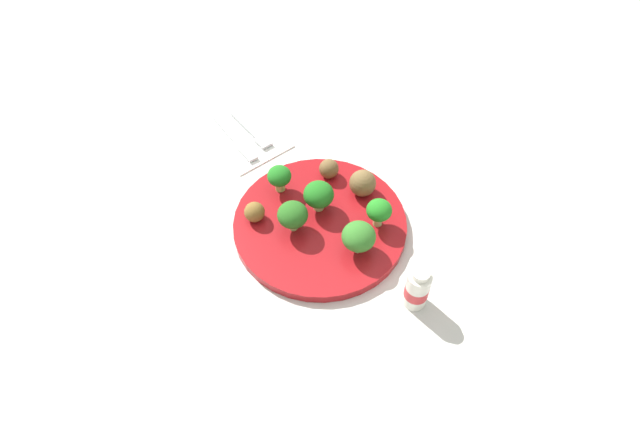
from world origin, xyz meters
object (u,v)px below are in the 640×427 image
(napkin, at_px, (242,135))
(meatball_near_rim, at_px, (255,212))
(broccoli_floret_mid_left, at_px, (293,215))
(plate, at_px, (320,224))
(broccoli_floret_front_left, at_px, (279,177))
(broccoli_floret_far_rim, at_px, (379,211))
(broccoli_floret_near_rim, at_px, (359,237))
(yogurt_bottle, at_px, (417,289))
(broccoli_floret_back_left, at_px, (319,195))
(knife, at_px, (236,139))
(meatball_far_rim, at_px, (329,169))
(fork, at_px, (252,131))
(meatball_front_left, at_px, (363,183))

(napkin, bearing_deg, meatball_near_rim, -25.38)
(broccoli_floret_mid_left, relative_size, napkin, 0.31)
(plate, height_order, broccoli_floret_front_left, broccoli_floret_front_left)
(broccoli_floret_mid_left, bearing_deg, broccoli_floret_far_rim, 56.99)
(broccoli_floret_near_rim, xyz_separation_m, yogurt_bottle, (0.11, 0.02, -0.01))
(broccoli_floret_back_left, bearing_deg, broccoli_floret_far_rim, 33.96)
(broccoli_floret_far_rim, bearing_deg, knife, -166.07)
(broccoli_floret_far_rim, distance_m, meatball_far_rim, 0.13)
(fork, bearing_deg, meatball_front_left, 14.54)
(napkin, height_order, yogurt_bottle, yogurt_bottle)
(broccoli_floret_front_left, bearing_deg, broccoli_floret_back_left, 21.16)
(broccoli_floret_front_left, distance_m, knife, 0.16)
(broccoli_floret_near_rim, height_order, knife, broccoli_floret_near_rim)
(meatball_far_rim, height_order, napkin, meatball_far_rim)
(broccoli_floret_far_rim, relative_size, knife, 0.35)
(broccoli_floret_mid_left, distance_m, broccoli_floret_near_rim, 0.11)
(meatball_front_left, bearing_deg, yogurt_bottle, -17.89)
(broccoli_floret_back_left, bearing_deg, broccoli_floret_front_left, -158.84)
(napkin, xyz_separation_m, knife, (0.01, -0.02, 0.00))
(meatball_front_left, distance_m, napkin, 0.27)
(broccoli_floret_far_rim, bearing_deg, napkin, -169.50)
(broccoli_floret_back_left, xyz_separation_m, meatball_near_rim, (-0.04, -0.10, -0.02))
(fork, distance_m, knife, 0.04)
(broccoli_floret_far_rim, distance_m, meatball_front_left, 0.07)
(knife, bearing_deg, broccoli_floret_near_rim, 3.50)
(fork, bearing_deg, yogurt_bottle, -0.12)
(plate, relative_size, meatball_front_left, 6.27)
(broccoli_floret_mid_left, distance_m, knife, 0.24)
(napkin, relative_size, yogurt_bottle, 2.14)
(plate, height_order, yogurt_bottle, yogurt_bottle)
(broccoli_floret_far_rim, distance_m, fork, 0.32)
(meatball_far_rim, height_order, yogurt_bottle, yogurt_bottle)
(meatball_far_rim, distance_m, meatball_near_rim, 0.15)
(fork, relative_size, knife, 0.83)
(plate, xyz_separation_m, broccoli_floret_front_left, (-0.10, -0.01, 0.04))
(meatball_far_rim, bearing_deg, meatball_front_left, 18.86)
(broccoli_floret_near_rim, relative_size, fork, 0.45)
(broccoli_floret_far_rim, distance_m, knife, 0.32)
(plate, bearing_deg, meatball_far_rim, 134.68)
(napkin, bearing_deg, broccoli_floret_near_rim, 0.37)
(meatball_front_left, relative_size, knife, 0.31)
(napkin, height_order, fork, fork)
(broccoli_floret_near_rim, distance_m, napkin, 0.34)
(broccoli_floret_back_left, height_order, knife, broccoli_floret_back_left)
(broccoli_floret_front_left, bearing_deg, meatball_near_rim, -67.39)
(meatball_near_rim, distance_m, meatball_front_left, 0.18)
(meatball_front_left, height_order, fork, meatball_front_left)
(fork, bearing_deg, meatball_near_rim, -30.55)
(plate, xyz_separation_m, knife, (-0.25, -0.01, -0.00))
(broccoli_floret_front_left, distance_m, meatball_far_rim, 0.09)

